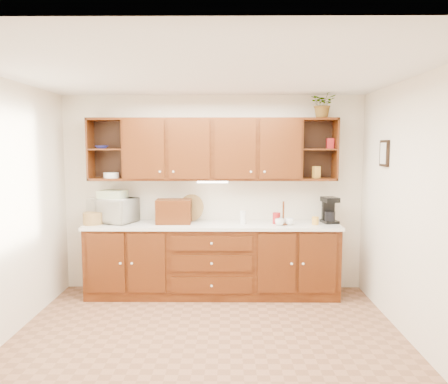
{
  "coord_description": "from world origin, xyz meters",
  "views": [
    {
      "loc": [
        0.2,
        -4.09,
        1.93
      ],
      "look_at": [
        0.15,
        1.15,
        1.38
      ],
      "focal_mm": 35.0,
      "sensor_mm": 36.0,
      "label": 1
    }
  ],
  "objects_px": {
    "microwave": "(113,210)",
    "potted_plant": "(323,104)",
    "coffee_maker": "(329,210)",
    "bread_box": "(174,211)"
  },
  "relations": [
    {
      "from": "bread_box",
      "to": "potted_plant",
      "type": "bearing_deg",
      "value": 0.92
    },
    {
      "from": "microwave",
      "to": "bread_box",
      "type": "bearing_deg",
      "value": 15.61
    },
    {
      "from": "coffee_maker",
      "to": "potted_plant",
      "type": "relative_size",
      "value": 0.96
    },
    {
      "from": "microwave",
      "to": "potted_plant",
      "type": "bearing_deg",
      "value": 21.39
    },
    {
      "from": "microwave",
      "to": "coffee_maker",
      "type": "distance_m",
      "value": 2.82
    },
    {
      "from": "microwave",
      "to": "potted_plant",
      "type": "height_order",
      "value": "potted_plant"
    },
    {
      "from": "microwave",
      "to": "bread_box",
      "type": "relative_size",
      "value": 1.29
    },
    {
      "from": "microwave",
      "to": "coffee_maker",
      "type": "bearing_deg",
      "value": 21.19
    },
    {
      "from": "coffee_maker",
      "to": "potted_plant",
      "type": "bearing_deg",
      "value": 164.33
    },
    {
      "from": "coffee_maker",
      "to": "potted_plant",
      "type": "xyz_separation_m",
      "value": [
        -0.11,
        0.01,
        1.36
      ]
    }
  ]
}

